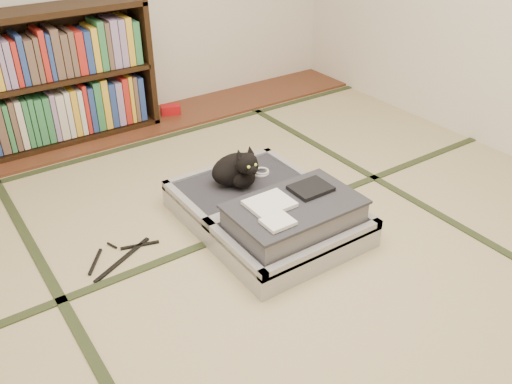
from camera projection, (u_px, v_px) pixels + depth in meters
floor at (288, 268)px, 2.69m from camera, size 4.50×4.50×0.00m
wood_strip at (127, 128)px, 4.09m from camera, size 4.00×0.50×0.02m
red_item at (171, 110)px, 4.27m from camera, size 0.17×0.13×0.07m
tatami_borders at (234, 221)px, 3.03m from camera, size 4.00×4.50×0.01m
bookcase at (51, 81)px, 3.69m from camera, size 1.39×0.32×0.92m
suitcase at (271, 213)px, 2.92m from camera, size 0.75×1.01×0.30m
cat at (238, 169)px, 3.05m from camera, size 0.34×0.34×0.27m
cable_coil at (261, 172)px, 3.20m from camera, size 0.10×0.10×0.03m
hanger at (120, 256)px, 2.76m from camera, size 0.41×0.28×0.01m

